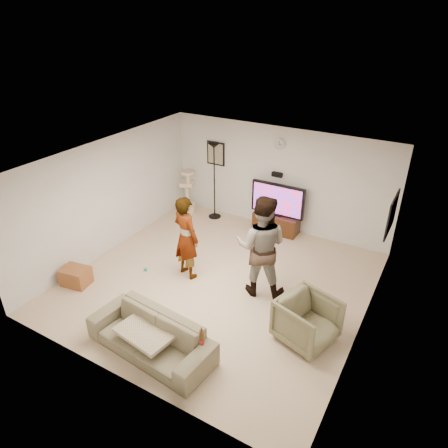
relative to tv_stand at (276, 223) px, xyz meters
The scene contains 24 objects.
floor 2.52m from the tv_stand, 93.01° to the right, with size 5.50×5.50×0.02m, color tan.
ceiling 3.39m from the tv_stand, 93.01° to the right, with size 5.50×5.50×0.02m, color silver.
wall_back 1.06m from the tv_stand, 118.23° to the left, with size 5.50×0.04×2.50m, color silver.
wall_front 5.36m from the tv_stand, 91.43° to the right, with size 5.50×0.04×2.50m, color silver.
wall_left 3.95m from the tv_stand, 139.00° to the right, with size 0.04×5.50×2.50m, color silver.
wall_right 3.77m from the tv_stand, 43.73° to the right, with size 0.04×5.50×2.50m, color silver.
wall_clock 1.89m from the tv_stand, 121.46° to the left, with size 0.26×0.26×0.04m, color white.
wall_speaker 1.18m from the tv_stand, 125.41° to the left, with size 0.25×0.10×0.10m, color black.
picture_back 2.30m from the tv_stand, behind, with size 0.42×0.03×0.52m, color gray.
picture_right 3.03m from the tv_stand, 19.20° to the right, with size 0.03×0.78×0.62m, color #DF974C.
tv_stand is the anchor object (origin of this frame).
console_box 0.45m from the tv_stand, 106.23° to the right, with size 0.40×0.30×0.07m, color #BAB9C4.
tv 0.61m from the tv_stand, ahead, with size 1.31×0.08×0.78m, color black.
tv_screen 0.62m from the tv_stand, 90.00° to the right, with size 1.20×0.01×0.68m, color blue.
floor_lamp 1.85m from the tv_stand, behind, with size 0.32×0.32×1.97m, color black.
cat_tree 2.51m from the tv_stand, behind, with size 0.38×0.38×1.18m, color #C7B597.
person_left 2.79m from the tv_stand, 107.62° to the right, with size 0.63×0.41×1.73m, color #969696.
person_right 2.56m from the tv_stand, 73.79° to the right, with size 0.97×0.75×1.99m, color #39517B.
sofa 4.61m from the tv_stand, 91.41° to the right, with size 2.10×0.82×0.61m, color #6A6249.
throw_blanket 4.62m from the tv_stand, 91.85° to the right, with size 0.90×0.70×0.06m, color #BDAE88.
beer_bottle 4.72m from the tv_stand, 79.55° to the right, with size 0.06×0.06×0.25m, color #442B10.
armchair 3.68m from the tv_stand, 58.79° to the right, with size 0.84×0.87×0.79m, color brown.
side_table 4.70m from the tv_stand, 122.61° to the right, with size 0.53×0.40×0.35m, color brown.
toy_ball 3.37m from the tv_stand, 119.32° to the right, with size 0.07×0.07×0.07m, color #0A8F89.
Camera 1 is at (3.39, -5.65, 4.83)m, focal length 32.56 mm.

